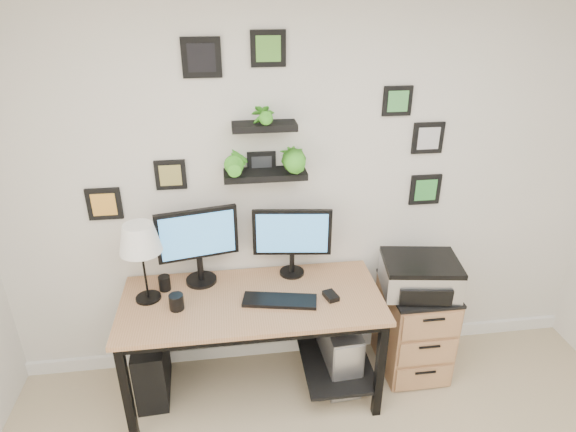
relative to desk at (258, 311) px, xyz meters
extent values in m
plane|color=silver|center=(0.39, 0.33, 0.67)|extent=(4.00, 0.00, 4.00)
cube|color=white|center=(0.39, 0.32, -0.58)|extent=(4.00, 0.03, 0.10)
cube|color=#B07E53|center=(-0.04, -0.04, 0.11)|extent=(1.60, 0.70, 0.03)
cube|color=black|center=(-0.04, -0.04, 0.07)|extent=(1.54, 0.64, 0.05)
cube|color=black|center=(-0.04, 0.29, -0.17)|extent=(1.44, 0.02, 0.41)
cube|color=black|center=(0.51, -0.04, -0.45)|extent=(0.45, 0.63, 0.03)
cube|color=black|center=(-0.79, -0.34, -0.27)|extent=(0.05, 0.05, 0.72)
cube|color=black|center=(-0.79, 0.26, -0.27)|extent=(0.05, 0.05, 0.72)
cube|color=black|center=(0.71, -0.34, -0.27)|extent=(0.05, 0.05, 0.72)
cube|color=black|center=(0.71, 0.26, -0.27)|extent=(0.05, 0.05, 0.72)
cylinder|color=black|center=(-0.35, 0.20, 0.13)|extent=(0.23, 0.23, 0.02)
cylinder|color=black|center=(-0.35, 0.20, 0.22)|extent=(0.05, 0.05, 0.17)
cube|color=black|center=(-0.35, 0.19, 0.47)|extent=(0.50, 0.13, 0.33)
cube|color=#3F8CCC|center=(-0.34, 0.17, 0.47)|extent=(0.44, 0.10, 0.28)
cylinder|color=black|center=(0.25, 0.21, 0.13)|extent=(0.18, 0.18, 0.02)
cylinder|color=black|center=(0.25, 0.21, 0.20)|extent=(0.04, 0.04, 0.14)
cube|color=black|center=(0.25, 0.21, 0.43)|extent=(0.50, 0.09, 0.32)
cube|color=#3F8CCC|center=(0.24, 0.19, 0.43)|extent=(0.45, 0.06, 0.27)
cube|color=black|center=(0.13, -0.10, 0.13)|extent=(0.47, 0.23, 0.02)
cube|color=black|center=(0.44, -0.10, 0.14)|extent=(0.09, 0.12, 0.03)
cylinder|color=black|center=(-0.67, 0.05, 0.13)|extent=(0.15, 0.15, 0.01)
cylinder|color=black|center=(-0.67, 0.05, 0.36)|extent=(0.01, 0.01, 0.46)
cone|color=white|center=(-0.67, 0.05, 0.54)|extent=(0.25, 0.25, 0.17)
cylinder|color=black|center=(-0.48, -0.08, 0.17)|extent=(0.09, 0.09, 0.10)
cylinder|color=black|center=(-0.57, 0.13, 0.17)|extent=(0.07, 0.07, 0.10)
cube|color=black|center=(-0.71, 0.05, -0.41)|extent=(0.22, 0.45, 0.44)
cube|color=gray|center=(0.54, 0.01, -0.39)|extent=(0.24, 0.48, 0.47)
cube|color=silver|center=(0.55, -0.22, -0.39)|extent=(0.19, 0.02, 0.44)
cube|color=#B07E53|center=(1.08, 0.06, -0.30)|extent=(0.42, 0.50, 0.65)
cube|color=black|center=(1.08, 0.06, 0.03)|extent=(0.43, 0.51, 0.02)
cube|color=#B07E53|center=(1.08, -0.19, -0.52)|extent=(0.39, 0.02, 0.18)
cylinder|color=black|center=(1.08, -0.21, -0.46)|extent=(0.14, 0.02, 0.02)
cube|color=#B07E53|center=(1.08, -0.19, -0.30)|extent=(0.39, 0.02, 0.18)
cylinder|color=black|center=(1.08, -0.21, -0.24)|extent=(0.14, 0.02, 0.02)
cube|color=#B07E53|center=(1.08, -0.19, -0.08)|extent=(0.39, 0.02, 0.18)
cylinder|color=black|center=(1.08, -0.21, -0.02)|extent=(0.14, 0.02, 0.02)
cube|color=silver|center=(1.07, 0.04, 0.14)|extent=(0.53, 0.44, 0.18)
cube|color=black|center=(1.07, 0.04, 0.25)|extent=(0.53, 0.44, 0.03)
cube|color=black|center=(1.04, -0.16, 0.11)|extent=(0.33, 0.07, 0.11)
cube|color=black|center=(0.09, 0.24, 0.82)|extent=(0.50, 0.18, 0.04)
cube|color=black|center=(0.09, 0.23, 1.12)|extent=(0.38, 0.15, 0.04)
imported|color=green|center=(-0.08, 0.24, 0.98)|extent=(0.15, 0.12, 0.27)
imported|color=green|center=(0.26, 0.24, 0.98)|extent=(0.15, 0.15, 0.27)
imported|color=green|center=(0.09, 0.23, 1.27)|extent=(0.13, 0.09, 0.25)
cube|color=black|center=(-0.48, 0.32, 0.82)|extent=(0.19, 0.02, 0.19)
cube|color=#9A8E47|center=(-0.48, 0.31, 0.82)|extent=(0.13, 0.00, 0.13)
cube|color=black|center=(0.12, 0.32, 1.54)|extent=(0.20, 0.02, 0.20)
cube|color=#4E9431|center=(0.12, 0.31, 1.54)|extent=(0.14, 0.00, 0.14)
cube|color=black|center=(-0.90, 0.32, 0.65)|extent=(0.21, 0.02, 0.21)
cube|color=gold|center=(-0.90, 0.31, 0.65)|extent=(0.14, 0.00, 0.14)
cube|color=black|center=(0.07, 0.32, 0.85)|extent=(0.18, 0.02, 0.18)
cube|color=#2A2C30|center=(0.07, 0.31, 0.85)|extent=(0.12, 0.00, 0.12)
cube|color=black|center=(-0.25, 0.32, 1.50)|extent=(0.22, 0.02, 0.22)
cube|color=black|center=(-0.25, 0.31, 1.50)|extent=(0.15, 0.00, 0.15)
cube|color=black|center=(0.90, 0.32, 1.23)|extent=(0.18, 0.02, 0.18)
cube|color=#489E4D|center=(0.90, 0.31, 1.23)|extent=(0.13, 0.00, 0.13)
cube|color=black|center=(1.16, 0.32, 0.63)|extent=(0.21, 0.02, 0.21)
cube|color=green|center=(1.16, 0.31, 0.63)|extent=(0.15, 0.00, 0.15)
cube|color=black|center=(1.13, 0.32, 0.99)|extent=(0.20, 0.02, 0.20)
cube|color=silver|center=(1.13, 0.31, 0.99)|extent=(0.14, 0.00, 0.14)
camera|label=1|loc=(-0.14, -2.49, 1.85)|focal=30.00mm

